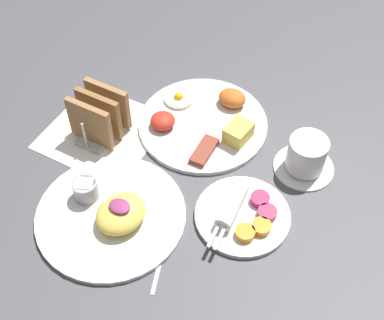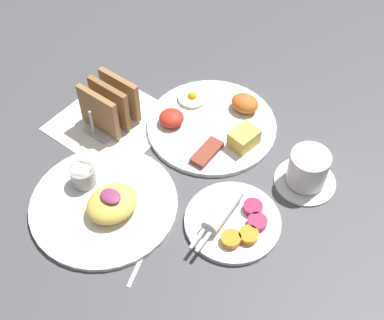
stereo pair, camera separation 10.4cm
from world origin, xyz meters
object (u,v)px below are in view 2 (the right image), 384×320
(plate_foreground, at_px, (104,202))
(plate_breakfast, at_px, (214,123))
(plate_condiments, at_px, (233,220))
(coffee_cup, at_px, (308,170))
(toast_rack, at_px, (110,105))

(plate_foreground, bearing_deg, plate_breakfast, 81.76)
(plate_condiments, bearing_deg, coffee_cup, 70.91)
(plate_condiments, relative_size, plate_foreground, 0.68)
(plate_foreground, bearing_deg, toast_rack, 129.28)
(toast_rack, height_order, coffee_cup, toast_rack)
(plate_breakfast, distance_m, toast_rack, 0.22)
(plate_foreground, height_order, toast_rack, toast_rack)
(plate_condiments, distance_m, plate_foreground, 0.24)
(coffee_cup, bearing_deg, toast_rack, -164.62)
(coffee_cup, bearing_deg, plate_foreground, -133.92)
(plate_breakfast, bearing_deg, toast_rack, -145.94)
(plate_condiments, xyz_separation_m, plate_foreground, (-0.21, -0.11, 0.00))
(plate_breakfast, xyz_separation_m, coffee_cup, (0.23, -0.01, 0.03))
(plate_foreground, bearing_deg, plate_condiments, 28.35)
(coffee_cup, bearing_deg, plate_breakfast, 177.67)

